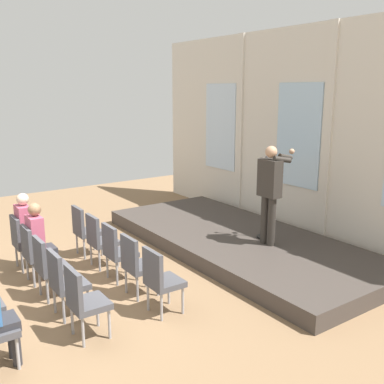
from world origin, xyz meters
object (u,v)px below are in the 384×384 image
at_px(mic_stand, 265,220).
at_px(chair_r0_c4, 160,277).
at_px(audience_r1_c1, 39,238).
at_px(chair_r1_c4, 83,299).
at_px(chair_r1_c2, 48,264).
at_px(speaker, 270,188).
at_px(chair_r0_c2, 117,249).
at_px(chair_r1_c3, 64,280).
at_px(chair_r0_c1, 99,238).
at_px(chair_r0_c3, 136,262).
at_px(chair_r1_c0, 23,239).
at_px(chair_r0_c0, 84,228).
at_px(audience_r1_c0, 27,227).
at_px(chair_r1_c1, 35,251).

distance_m(mic_stand, chair_r0_c4, 3.01).
relative_size(audience_r1_c1, chair_r1_c4, 1.38).
bearing_deg(chair_r1_c2, speaker, 79.64).
relative_size(chair_r0_c2, chair_r1_c4, 1.00).
height_order(audience_r1_c1, chair_r1_c3, audience_r1_c1).
xyz_separation_m(chair_r0_c1, chair_r1_c3, (1.35, -1.09, 0.00)).
height_order(speaker, chair_r0_c1, speaker).
height_order(chair_r0_c3, chair_r1_c4, same).
relative_size(mic_stand, chair_r1_c0, 1.65).
bearing_deg(chair_r1_c0, chair_r0_c2, 39.04).
xyz_separation_m(chair_r0_c4, chair_r1_c0, (-2.69, -1.09, 0.00)).
relative_size(chair_r0_c0, chair_r1_c0, 1.00).
height_order(chair_r1_c0, chair_r1_c3, same).
xyz_separation_m(chair_r0_c4, chair_r1_c2, (-1.35, -1.09, 0.00)).
bearing_deg(chair_r0_c3, chair_r1_c2, -121.66).
height_order(mic_stand, chair_r1_c2, mic_stand).
relative_size(chair_r0_c1, chair_r1_c0, 1.00).
distance_m(chair_r0_c3, audience_r1_c0, 2.27).
xyz_separation_m(chair_r0_c3, audience_r1_c1, (-1.35, -1.01, 0.19)).
relative_size(speaker, chair_r0_c2, 1.90).
height_order(chair_r1_c1, chair_r1_c3, same).
distance_m(speaker, chair_r0_c4, 2.86).
xyz_separation_m(chair_r1_c0, audience_r1_c1, (0.67, 0.08, 0.19)).
bearing_deg(chair_r1_c2, chair_r1_c4, 0.00).
distance_m(chair_r0_c2, audience_r1_c0, 1.70).
xyz_separation_m(chair_r0_c3, chair_r1_c2, (-0.67, -1.09, 0.00)).
height_order(chair_r0_c1, chair_r1_c0, same).
bearing_deg(chair_r0_c4, chair_r0_c2, 180.00).
xyz_separation_m(speaker, chair_r0_c2, (-0.69, -2.67, -0.78)).
bearing_deg(chair_r1_c2, chair_r1_c0, 180.00).
relative_size(chair_r0_c2, chair_r1_c3, 1.00).
distance_m(chair_r0_c0, chair_r1_c2, 1.73).
distance_m(chair_r0_c4, chair_r1_c2, 1.73).
relative_size(mic_stand, audience_r1_c0, 1.17).
bearing_deg(chair_r1_c0, chair_r1_c1, 0.00).
distance_m(audience_r1_c0, chair_r1_c2, 1.36).
distance_m(chair_r0_c1, chair_r0_c3, 1.35).
relative_size(speaker, chair_r1_c4, 1.90).
distance_m(speaker, mic_stand, 0.78).
bearing_deg(chair_r0_c4, chair_r1_c1, -151.61).
relative_size(chair_r1_c1, chair_r1_c2, 1.00).
relative_size(speaker, chair_r0_c4, 1.90).
xyz_separation_m(chair_r0_c0, chair_r1_c0, (0.00, -1.09, 0.00)).
xyz_separation_m(mic_stand, audience_r1_c1, (-1.07, -3.86, 0.11)).
distance_m(mic_stand, chair_r1_c3, 3.96).
height_order(speaker, chair_r0_c0, speaker).
xyz_separation_m(chair_r0_c1, audience_r1_c0, (-0.67, -1.01, 0.20)).
height_order(chair_r1_c0, chair_r1_c4, same).
bearing_deg(chair_r1_c0, mic_stand, 66.11).
height_order(chair_r0_c1, chair_r1_c4, same).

